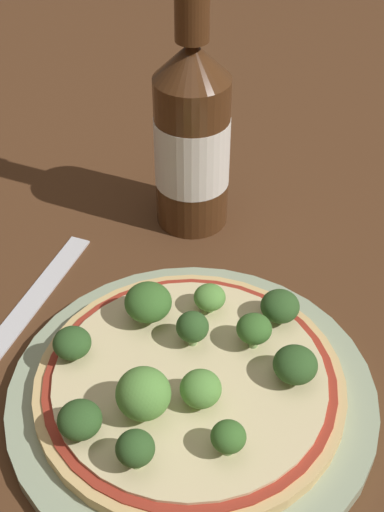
# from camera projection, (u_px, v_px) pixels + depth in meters

# --- Properties ---
(ground_plane) EXTENTS (3.00, 3.00, 0.00)m
(ground_plane) POSITION_uv_depth(u_px,v_px,m) (204.00, 408.00, 0.50)
(ground_plane) COLOR #4C2D19
(plate) EXTENTS (0.26, 0.26, 0.01)m
(plate) POSITION_uv_depth(u_px,v_px,m) (195.00, 392.00, 0.50)
(plate) COLOR #93A384
(plate) RESTS_ON ground_plane
(pizza) EXTENTS (0.22, 0.22, 0.01)m
(pizza) POSITION_uv_depth(u_px,v_px,m) (192.00, 380.00, 0.49)
(pizza) COLOR tan
(pizza) RESTS_ON plate
(broccoli_floret_0) EXTENTS (0.04, 0.04, 0.04)m
(broccoli_floret_0) POSITION_uv_depth(u_px,v_px,m) (143.00, 394.00, 0.45)
(broccoli_floret_0) COLOR #7A9E5B
(broccoli_floret_0) RESTS_ON pizza
(broccoli_floret_1) EXTENTS (0.02, 0.02, 0.02)m
(broccoli_floret_1) POSITION_uv_depth(u_px,v_px,m) (210.00, 298.00, 0.53)
(broccoli_floret_1) COLOR #7A9E5B
(broccoli_floret_1) RESTS_ON pizza
(broccoli_floret_2) EXTENTS (0.03, 0.03, 0.03)m
(broccoli_floret_2) POSITION_uv_depth(u_px,v_px,m) (254.00, 329.00, 0.50)
(broccoli_floret_2) COLOR #7A9E5B
(broccoli_floret_2) RESTS_ON pizza
(broccoli_floret_3) EXTENTS (0.03, 0.03, 0.03)m
(broccoli_floret_3) POSITION_uv_depth(u_px,v_px,m) (295.00, 365.00, 0.48)
(broccoli_floret_3) COLOR #7A9E5B
(broccoli_floret_3) RESTS_ON pizza
(broccoli_floret_4) EXTENTS (0.02, 0.02, 0.02)m
(broccoli_floret_4) POSITION_uv_depth(u_px,v_px,m) (228.00, 437.00, 0.43)
(broccoli_floret_4) COLOR #7A9E5B
(broccoli_floret_4) RESTS_ON pizza
(broccoli_floret_5) EXTENTS (0.03, 0.03, 0.03)m
(broccoli_floret_5) POSITION_uv_depth(u_px,v_px,m) (201.00, 389.00, 0.46)
(broccoli_floret_5) COLOR #7A9E5B
(broccoli_floret_5) RESTS_ON pizza
(broccoli_floret_6) EXTENTS (0.03, 0.03, 0.02)m
(broccoli_floret_6) POSITION_uv_depth(u_px,v_px,m) (80.00, 420.00, 0.44)
(broccoli_floret_6) COLOR #7A9E5B
(broccoli_floret_6) RESTS_ON pizza
(broccoli_floret_7) EXTENTS (0.03, 0.03, 0.02)m
(broccoli_floret_7) POSITION_uv_depth(u_px,v_px,m) (72.00, 343.00, 0.49)
(broccoli_floret_7) COLOR #7A9E5B
(broccoli_floret_7) RESTS_ON pizza
(broccoli_floret_8) EXTENTS (0.02, 0.02, 0.03)m
(broccoli_floret_8) POSITION_uv_depth(u_px,v_px,m) (140.00, 452.00, 0.42)
(broccoli_floret_8) COLOR #7A9E5B
(broccoli_floret_8) RESTS_ON pizza
(broccoli_floret_9) EXTENTS (0.03, 0.03, 0.03)m
(broccoli_floret_9) POSITION_uv_depth(u_px,v_px,m) (148.00, 302.00, 0.52)
(broccoli_floret_9) COLOR #7A9E5B
(broccoli_floret_9) RESTS_ON pizza
(broccoli_floret_10) EXTENTS (0.03, 0.03, 0.03)m
(broccoli_floret_10) POSITION_uv_depth(u_px,v_px,m) (280.00, 306.00, 0.52)
(broccoli_floret_10) COLOR #7A9E5B
(broccoli_floret_10) RESTS_ON pizza
(broccoli_floret_11) EXTENTS (0.02, 0.02, 0.03)m
(broccoli_floret_11) POSITION_uv_depth(u_px,v_px,m) (192.00, 327.00, 0.50)
(broccoli_floret_11) COLOR #7A9E5B
(broccoli_floret_11) RESTS_ON pizza
(beer_bottle) EXTENTS (0.07, 0.07, 0.23)m
(beer_bottle) POSITION_uv_depth(u_px,v_px,m) (192.00, 136.00, 0.61)
(beer_bottle) COLOR #472814
(beer_bottle) RESTS_ON ground_plane
(fork) EXTENTS (0.06, 0.19, 0.00)m
(fork) POSITION_uv_depth(u_px,v_px,m) (28.00, 306.00, 0.57)
(fork) COLOR silver
(fork) RESTS_ON ground_plane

